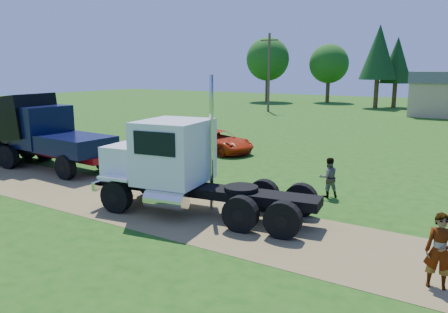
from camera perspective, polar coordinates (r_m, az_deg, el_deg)
The scene contains 8 objects.
ground at distance 15.68m, azimuth -6.20°, elevation -7.29°, with size 140.00×140.00×0.00m, color #1B4B10.
dirt_track at distance 15.68m, azimuth -6.20°, elevation -7.27°, with size 120.00×4.20×0.01m, color olive.
white_semi_tractor at distance 15.55m, azimuth -6.28°, elevation -1.17°, with size 8.14×3.73×4.81m.
navy_truck at distance 23.98m, azimuth -21.84°, elevation 2.43°, with size 7.37×2.89×3.14m.
orange_pickup at distance 26.57m, azimuth -0.69°, elevation 1.99°, with size 2.18×4.72×1.31m, color red.
spectator_a at distance 11.38m, azimuth 26.36°, elevation -11.02°, with size 0.66×0.43×1.80m, color #999999.
spectator_b at distance 17.74m, azimuth 13.48°, elevation -2.66°, with size 0.77×0.60×1.58m, color #999999.
tan_shed at distance 51.91m, azimuth 26.68°, elevation 7.37°, with size 6.20×5.40×4.70m.
Camera 1 is at (9.32, -11.57, 5.02)m, focal length 35.00 mm.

